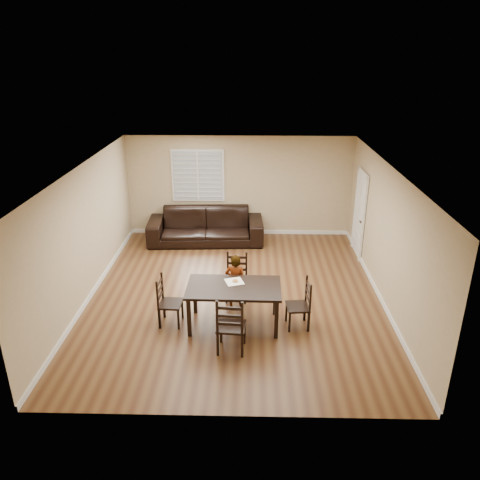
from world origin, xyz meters
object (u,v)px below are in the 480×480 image
chair_near (237,277)px  chair_right (304,305)px  chair_far (230,330)px  child (235,282)px  chair_left (164,302)px  donut (235,280)px  sofa (206,226)px  dining_table (234,291)px

chair_near → chair_right: chair_near is taller
chair_far → child: size_ratio=0.92×
chair_left → donut: size_ratio=8.75×
chair_right → sofa: bearing=-156.8°
dining_table → chair_left: size_ratio=1.79×
chair_far → chair_left: bearing=-31.7°
chair_near → chair_far: chair_far is taller
chair_near → donut: (0.00, -0.89, 0.38)m
child → chair_far: bearing=97.3°
dining_table → chair_left: (-1.29, 0.03, -0.27)m
chair_near → donut: size_ratio=8.86×
chair_right → sofa: chair_right is taller
chair_near → sofa: bearing=110.3°
chair_left → donut: (1.31, 0.16, 0.39)m
chair_far → sofa: chair_far is taller
chair_near → donut: 0.96m
sofa → donut: bearing=-79.4°
chair_left → sofa: (0.40, 3.99, -0.00)m
donut → sofa: bearing=103.4°
chair_near → chair_left: size_ratio=1.01×
dining_table → chair_far: 0.93m
child → sofa: child is taller
donut → sofa: size_ratio=0.04×
donut → sofa: 3.96m
chair_near → sofa: 3.08m
chair_left → sofa: 4.01m
chair_right → child: 1.43m
dining_table → chair_near: 1.11m
sofa → chair_left: bearing=-98.6°
chair_near → chair_left: chair_near is taller
chair_near → sofa: size_ratio=0.33×
chair_right → child: bearing=-121.4°
child → chair_right: bearing=162.5°
child → donut: child is taller
chair_left → donut: bearing=-79.9°
dining_table → sofa: bearing=103.5°
chair_far → donut: chair_far is taller
chair_far → sofa: size_ratio=0.35×
chair_left → chair_right: (2.57, -0.04, -0.00)m
chair_near → chair_right: bearing=-37.7°
chair_near → chair_left: bearing=-138.3°
dining_table → donut: size_ratio=15.63×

